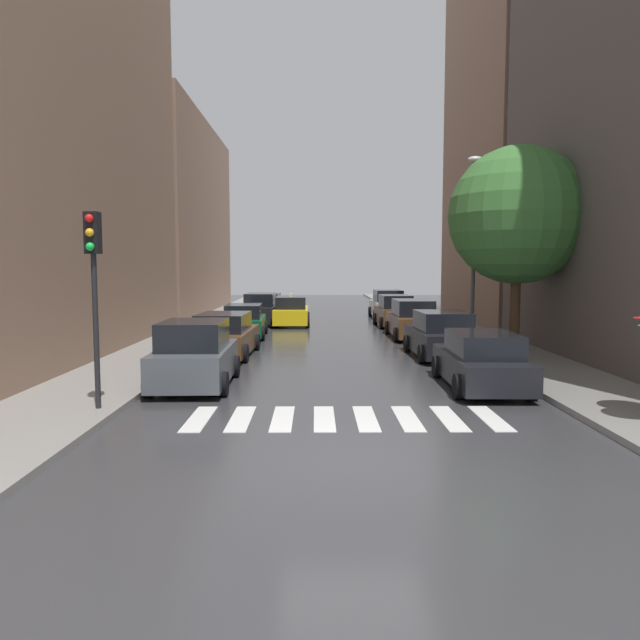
% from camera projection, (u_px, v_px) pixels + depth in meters
% --- Properties ---
extents(ground_plane, '(28.00, 72.00, 0.04)m').
position_uv_depth(ground_plane, '(326.00, 325.00, 33.81)').
color(ground_plane, '#333336').
extents(sidewalk_left, '(3.00, 72.00, 0.15)m').
position_uv_depth(sidewalk_left, '(211.00, 324.00, 33.75)').
color(sidewalk_left, gray).
rests_on(sidewalk_left, ground).
extents(sidewalk_right, '(3.00, 72.00, 0.15)m').
position_uv_depth(sidewalk_right, '(441.00, 323.00, 33.86)').
color(sidewalk_right, gray).
rests_on(sidewalk_right, ground).
extents(crosswalk_stripes, '(6.75, 2.20, 0.01)m').
position_uv_depth(crosswalk_stripes, '(345.00, 418.00, 12.92)').
color(crosswalk_stripes, silver).
rests_on(crosswalk_stripes, ground).
extents(building_left_near, '(6.00, 20.93, 21.22)m').
position_uv_depth(building_left_near, '(13.00, 52.00, 20.49)').
color(building_left_near, '#8C6B56').
rests_on(building_left_near, ground).
extents(building_left_mid, '(6.00, 19.71, 13.20)m').
position_uv_depth(building_left_mid, '(167.00, 219.00, 41.85)').
color(building_left_mid, '#8C6B56').
rests_on(building_left_mid, ground).
extents(building_right_mid, '(6.00, 12.99, 24.41)m').
position_uv_depth(building_right_mid, '(522.00, 108.00, 33.63)').
color(building_right_mid, '#8C6B56').
rests_on(building_right_mid, ground).
extents(parked_car_left_nearest, '(2.16, 4.11, 1.82)m').
position_uv_depth(parked_car_left_nearest, '(195.00, 356.00, 16.31)').
color(parked_car_left_nearest, '#474C51').
rests_on(parked_car_left_nearest, ground).
extents(parked_car_left_second, '(2.27, 4.74, 1.60)m').
position_uv_depth(parked_car_left_second, '(225.00, 336.00, 21.88)').
color(parked_car_left_second, brown).
rests_on(parked_car_left_second, ground).
extents(parked_car_left_third, '(2.13, 4.25, 1.55)m').
position_uv_depth(parked_car_left_third, '(244.00, 322.00, 27.76)').
color(parked_car_left_third, '#0C4C2D').
rests_on(parked_car_left_third, ground).
extents(parked_car_left_fourth, '(2.09, 4.53, 1.79)m').
position_uv_depth(parked_car_left_fourth, '(261.00, 310.00, 34.06)').
color(parked_car_left_fourth, black).
rests_on(parked_car_left_fourth, ground).
extents(parked_car_left_fifth, '(2.28, 4.16, 1.53)m').
position_uv_depth(parked_car_left_fifth, '(267.00, 305.00, 39.67)').
color(parked_car_left_fifth, brown).
rests_on(parked_car_left_fifth, ground).
extents(parked_car_right_nearest, '(2.10, 4.50, 1.53)m').
position_uv_depth(parked_car_right_nearest, '(481.00, 362.00, 16.13)').
color(parked_car_right_nearest, black).
rests_on(parked_car_right_nearest, ground).
extents(parked_car_right_second, '(2.24, 4.34, 1.68)m').
position_uv_depth(parked_car_right_second, '(441.00, 336.00, 21.61)').
color(parked_car_right_second, black).
rests_on(parked_car_right_second, ground).
extents(parked_car_right_third, '(2.07, 4.71, 1.78)m').
position_uv_depth(parked_car_right_third, '(412.00, 320.00, 27.49)').
color(parked_car_right_third, brown).
rests_on(parked_car_right_third, ground).
extents(parked_car_right_fourth, '(2.10, 4.13, 1.74)m').
position_uv_depth(parked_car_right_fourth, '(395.00, 312.00, 32.79)').
color(parked_car_right_fourth, brown).
rests_on(parked_car_right_fourth, ground).
extents(parked_car_right_fifth, '(2.18, 4.09, 1.81)m').
position_uv_depth(parked_car_right_fifth, '(388.00, 305.00, 38.18)').
color(parked_car_right_fifth, silver).
rests_on(parked_car_right_fifth, ground).
extents(taxi_midroad, '(2.11, 4.63, 1.81)m').
position_uv_depth(taxi_midroad, '(291.00, 312.00, 33.51)').
color(taxi_midroad, yellow).
rests_on(taxi_midroad, ground).
extents(street_tree_right, '(4.92, 4.92, 7.42)m').
position_uv_depth(street_tree_right, '(518.00, 216.00, 21.40)').
color(street_tree_right, '#513823').
rests_on(street_tree_right, sidewalk_right).
extents(traffic_light_left_corner, '(0.30, 0.42, 4.30)m').
position_uv_depth(traffic_light_left_corner, '(93.00, 266.00, 12.95)').
color(traffic_light_left_corner, black).
rests_on(traffic_light_left_corner, sidewalk_left).
extents(lamp_post_right, '(0.60, 0.28, 7.38)m').
position_uv_depth(lamp_post_right, '(474.00, 238.00, 23.31)').
color(lamp_post_right, '#595B60').
rests_on(lamp_post_right, sidewalk_right).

